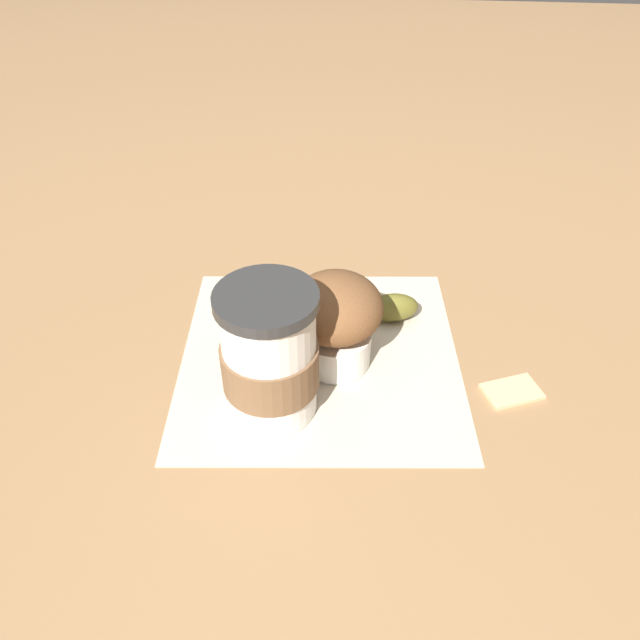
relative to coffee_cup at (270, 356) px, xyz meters
name	(u,v)px	position (x,y,z in m)	size (l,w,h in m)	color
ground_plane	(320,356)	(0.07, -0.03, -0.06)	(3.00, 3.00, 0.00)	#936D47
paper_napkin	(320,356)	(0.07, -0.03, -0.06)	(0.26, 0.26, 0.00)	beige
coffee_cup	(270,356)	(0.00, 0.00, 0.00)	(0.08, 0.08, 0.12)	silver
muffin	(336,318)	(0.06, -0.05, -0.01)	(0.08, 0.08, 0.09)	white
banana	(342,307)	(0.13, -0.05, -0.04)	(0.06, 0.16, 0.03)	#D6CC4C
sugar_packet	(512,390)	(0.04, -0.21, -0.06)	(0.05, 0.03, 0.01)	#E0B27F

